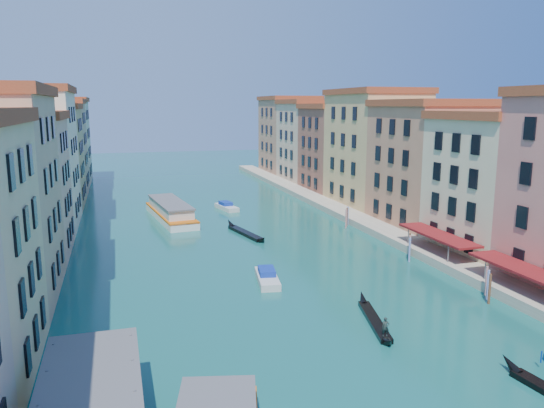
% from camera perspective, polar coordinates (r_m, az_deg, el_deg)
% --- Properties ---
extents(left_bank_palazzos, '(12.80, 128.40, 21.00)m').
position_cam_1_polar(left_bank_palazzos, '(80.06, -25.01, 3.53)').
color(left_bank_palazzos, '#CEB494').
rests_on(left_bank_palazzos, ground).
extents(right_bank_palazzos, '(12.80, 128.40, 21.00)m').
position_cam_1_polar(right_bank_palazzos, '(90.84, 12.66, 5.01)').
color(right_bank_palazzos, brown).
rests_on(right_bank_palazzos, ground).
extents(quay, '(4.00, 140.00, 1.00)m').
position_cam_1_polar(quay, '(88.61, 7.89, -1.02)').
color(quay, '#A39C83').
rests_on(quay, ground).
extents(restaurant_awnings, '(3.20, 44.55, 3.12)m').
position_cam_1_polar(restaurant_awnings, '(53.94, 26.90, -6.92)').
color(restaurant_awnings, maroon).
rests_on(restaurant_awnings, ground).
extents(mooring_poles_right, '(1.44, 54.24, 3.20)m').
position_cam_1_polar(mooring_poles_right, '(56.68, 20.43, -7.40)').
color(mooring_poles_right, '#54341D').
rests_on(mooring_poles_right, ground).
extents(vaporetto_far, '(6.75, 19.94, 2.91)m').
position_cam_1_polar(vaporetto_far, '(87.34, -10.87, -0.74)').
color(vaporetto_far, white).
rests_on(vaporetto_far, ground).
extents(gondola_fore, '(3.28, 10.67, 2.15)m').
position_cam_1_polar(gondola_fore, '(46.58, 10.95, -12.07)').
color(gondola_fore, black).
rests_on(gondola_fore, ground).
extents(gondola_far, '(3.54, 12.35, 1.76)m').
position_cam_1_polar(gondola_far, '(75.75, -2.96, -3.02)').
color(gondola_far, black).
rests_on(gondola_far, ground).
extents(motorboat_mid, '(2.94, 6.60, 1.32)m').
position_cam_1_polar(motorboat_mid, '(55.81, -0.53, -7.84)').
color(motorboat_mid, silver).
rests_on(motorboat_mid, ground).
extents(motorboat_far, '(3.33, 6.80, 1.35)m').
position_cam_1_polar(motorboat_far, '(94.04, -4.93, -0.27)').
color(motorboat_far, silver).
rests_on(motorboat_far, ground).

